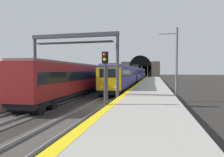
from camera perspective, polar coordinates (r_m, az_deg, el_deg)
ground_plane at (r=16.82m, az=-4.86°, el=-8.46°), size 320.00×320.00×0.00m
platform_right at (r=15.99m, az=10.63°, el=-7.27°), size 112.00×4.69×0.98m
platform_left at (r=21.01m, az=-28.08°, el=-5.22°), size 112.00×4.69×0.98m
platform_right_edge_strip at (r=16.12m, az=3.14°, el=-5.38°), size 112.00×0.50×0.01m
track_main_line at (r=16.82m, az=-4.86°, el=-8.32°), size 160.00×2.65×0.21m
track_adjacent_line at (r=18.51m, az=-17.48°, el=-7.45°), size 160.00×2.95×0.21m
train_main_approaching at (r=50.59m, az=7.01°, el=1.30°), size 61.43×3.22×4.84m
train_adjacent_platform at (r=32.83m, az=-3.60°, el=0.78°), size 41.95×3.32×4.90m
railway_signal_near at (r=11.97m, az=-2.06°, el=-0.31°), size 0.39×0.38×4.35m
railway_signal_mid at (r=47.27m, az=8.99°, el=1.59°), size 0.39×0.38×4.35m
railway_signal_far at (r=91.13m, az=10.77°, el=2.31°), size 0.39×0.38×5.59m
overhead_signal_gantry at (r=17.50m, az=-11.42°, el=8.09°), size 0.70×8.28×6.50m
tunnel_portal at (r=99.23m, az=8.58°, el=2.78°), size 3.03×19.79×11.17m
catenary_mast_near at (r=20.22m, az=18.90°, el=4.21°), size 0.22×1.86×7.53m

